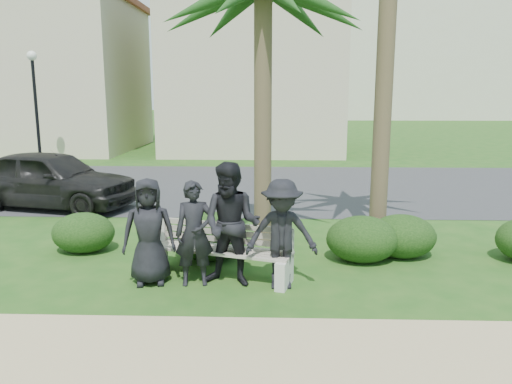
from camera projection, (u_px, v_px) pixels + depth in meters
ground at (278, 287)px, 7.15m from camera, size 160.00×160.00×0.00m
footpath at (279, 351)px, 5.38m from camera, size 30.00×1.60×0.01m
asphalt_street at (275, 186)px, 14.99m from camera, size 160.00×8.00×0.01m
stucco_bldg_left at (30, 74)px, 24.48m from camera, size 10.40×8.40×7.30m
stucco_bldg_right at (254, 74)px, 24.12m from camera, size 8.40×8.40×7.30m
hotel_tower at (394, 0)px, 58.03m from camera, size 26.00×18.00×37.30m
street_lamp at (35, 88)px, 18.64m from camera, size 0.36×0.36×4.29m
park_bench at (217, 255)px, 7.50m from camera, size 2.38×1.13×0.78m
man_a at (149, 231)px, 7.18m from camera, size 0.84×0.63×1.56m
man_b at (195, 234)px, 7.13m from camera, size 0.61×0.46×1.53m
man_c at (232, 225)px, 7.11m from camera, size 1.01×0.87×1.79m
man_d at (282, 234)px, 7.01m from camera, size 1.04×0.62×1.57m
hedge_a at (83, 232)px, 8.75m from camera, size 1.09×0.90×0.71m
hedge_b at (210, 235)px, 8.36m from camera, size 1.25×1.04×0.82m
hedge_c at (219, 234)px, 8.73m from camera, size 0.96×0.79×0.62m
hedge_d at (362, 238)px, 8.25m from camera, size 1.19×0.98×0.77m
hedge_e at (402, 235)px, 8.47m from camera, size 1.14×0.95×0.75m
car_a at (51, 179)px, 12.03m from camera, size 4.42×2.57×1.41m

